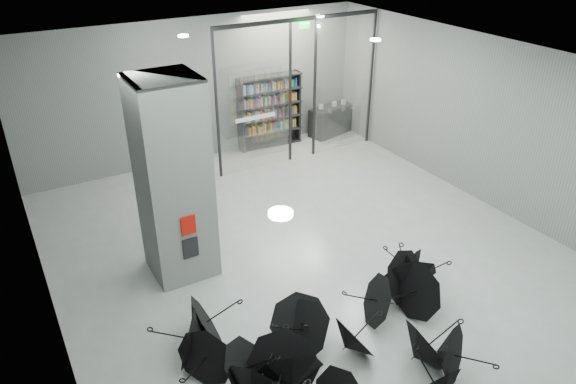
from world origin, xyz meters
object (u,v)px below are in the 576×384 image
column (173,181)px  umbrella_cluster (333,346)px  bookshelf (270,111)px  shop_counter (331,120)px

column → umbrella_cluster: bearing=-71.7°
column → umbrella_cluster: size_ratio=0.71×
column → umbrella_cluster: column is taller
bookshelf → umbrella_cluster: (-3.42, -8.39, -0.78)m
shop_counter → column: bearing=-159.2°
column → bookshelf: bearing=45.8°
column → bookshelf: size_ratio=1.83×
column → umbrella_cluster: (1.20, -3.64, -1.69)m
shop_counter → umbrella_cluster: umbrella_cluster is taller
bookshelf → shop_counter: (2.15, -0.16, -0.64)m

